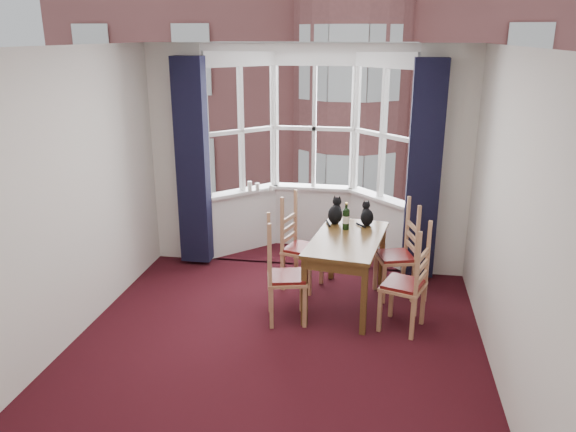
% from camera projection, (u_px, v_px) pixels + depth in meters
% --- Properties ---
extents(floor, '(4.50, 4.50, 0.00)m').
position_uv_depth(floor, '(273.00, 355.00, 5.30)').
color(floor, black).
rests_on(floor, ground).
extents(ceiling, '(4.50, 4.50, 0.00)m').
position_uv_depth(ceiling, '(270.00, 47.00, 4.44)').
color(ceiling, white).
rests_on(ceiling, floor).
extents(wall_left, '(0.00, 4.50, 4.50)m').
position_uv_depth(wall_left, '(60.00, 204.00, 5.19)').
color(wall_left, silver).
rests_on(wall_left, floor).
extents(wall_right, '(0.00, 4.50, 4.50)m').
position_uv_depth(wall_right, '(513.00, 227.00, 4.55)').
color(wall_right, silver).
rests_on(wall_right, floor).
extents(wall_near, '(4.00, 0.00, 4.00)m').
position_uv_depth(wall_near, '(183.00, 353.00, 2.76)').
color(wall_near, silver).
rests_on(wall_near, floor).
extents(wall_back_pier_left, '(0.70, 0.12, 2.80)m').
position_uv_depth(wall_back_pier_left, '(180.00, 156.00, 7.24)').
color(wall_back_pier_left, silver).
rests_on(wall_back_pier_left, floor).
extents(wall_back_pier_right, '(0.70, 0.12, 2.80)m').
position_uv_depth(wall_back_pier_right, '(443.00, 165.00, 6.72)').
color(wall_back_pier_right, silver).
rests_on(wall_back_pier_right, floor).
extents(bay_window, '(2.76, 0.94, 2.80)m').
position_uv_depth(bay_window, '(312.00, 152.00, 7.45)').
color(bay_window, white).
rests_on(bay_window, floor).
extents(curtain_left, '(0.38, 0.22, 2.60)m').
position_uv_depth(curtain_left, '(193.00, 163.00, 7.05)').
color(curtain_left, black).
rests_on(curtain_left, floor).
extents(curtain_right, '(0.38, 0.22, 2.60)m').
position_uv_depth(curtain_right, '(424.00, 172.00, 6.60)').
color(curtain_right, black).
rests_on(curtain_right, floor).
extents(dining_table, '(0.89, 1.42, 0.79)m').
position_uv_depth(dining_table, '(347.00, 247.00, 6.13)').
color(dining_table, brown).
rests_on(dining_table, floor).
extents(chair_left_near, '(0.49, 0.50, 0.92)m').
position_uv_depth(chair_left_near, '(278.00, 279.00, 5.83)').
color(chair_left_near, tan).
rests_on(chair_left_near, floor).
extents(chair_left_far, '(0.50, 0.52, 0.92)m').
position_uv_depth(chair_left_far, '(296.00, 249.00, 6.65)').
color(chair_left_far, tan).
rests_on(chair_left_far, floor).
extents(chair_right_near, '(0.52, 0.53, 0.92)m').
position_uv_depth(chair_right_near, '(412.00, 288.00, 5.63)').
color(chair_right_near, tan).
rests_on(chair_right_near, floor).
extents(chair_right_far, '(0.50, 0.51, 0.92)m').
position_uv_depth(chair_right_far, '(403.00, 257.00, 6.39)').
color(chair_right_far, tan).
rests_on(chair_right_far, floor).
extents(cat_left, '(0.20, 0.26, 0.33)m').
position_uv_depth(cat_left, '(335.00, 213.00, 6.52)').
color(cat_left, black).
rests_on(cat_left, dining_table).
extents(cat_right, '(0.20, 0.24, 0.29)m').
position_uv_depth(cat_right, '(367.00, 216.00, 6.46)').
color(cat_right, black).
rests_on(cat_right, dining_table).
extents(wine_bottle, '(0.08, 0.08, 0.31)m').
position_uv_depth(wine_bottle, '(346.00, 218.00, 6.31)').
color(wine_bottle, black).
rests_on(wine_bottle, dining_table).
extents(candle_tall, '(0.06, 0.06, 0.13)m').
position_uv_depth(candle_tall, '(250.00, 186.00, 7.58)').
color(candle_tall, white).
rests_on(candle_tall, bay_window).
extents(candle_short, '(0.06, 0.06, 0.10)m').
position_uv_depth(candle_short, '(257.00, 187.00, 7.60)').
color(candle_short, white).
rests_on(candle_short, bay_window).
extents(candle_extra, '(0.05, 0.05, 0.07)m').
position_uv_depth(candle_extra, '(271.00, 188.00, 7.59)').
color(candle_extra, white).
rests_on(candle_extra, bay_window).
extents(street, '(80.00, 80.00, 0.00)m').
position_uv_depth(street, '(366.00, 174.00, 37.40)').
color(street, '#333335').
rests_on(street, ground).
extents(tenement_building, '(18.40, 7.80, 15.20)m').
position_uv_depth(tenement_building, '(356.00, 76.00, 17.95)').
color(tenement_building, '#8F4C4A').
rests_on(tenement_building, street).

